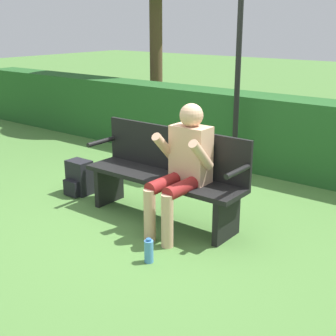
# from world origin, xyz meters

# --- Properties ---
(ground_plane) EXTENTS (40.00, 40.00, 0.00)m
(ground_plane) POSITION_xyz_m (0.00, 0.00, 0.00)
(ground_plane) COLOR #4C7A38
(hedge_back) EXTENTS (12.00, 0.56, 1.01)m
(hedge_back) POSITION_xyz_m (0.00, 2.18, 0.50)
(hedge_back) COLOR #235623
(hedge_back) RESTS_ON ground
(park_bench) EXTENTS (1.76, 0.44, 0.93)m
(park_bench) POSITION_xyz_m (0.00, 0.07, 0.48)
(park_bench) COLOR black
(park_bench) RESTS_ON ground
(person_seated) EXTENTS (0.51, 0.66, 1.23)m
(person_seated) POSITION_xyz_m (0.31, -0.08, 0.68)
(person_seated) COLOR #DBA884
(person_seated) RESTS_ON ground
(backpack) EXTENTS (0.28, 0.27, 0.40)m
(backpack) POSITION_xyz_m (-1.24, -0.03, 0.19)
(backpack) COLOR black
(backpack) RESTS_ON ground
(water_bottle) EXTENTS (0.08, 0.08, 0.22)m
(water_bottle) POSITION_xyz_m (0.47, -0.77, 0.10)
(water_bottle) COLOR #4C8CCC
(water_bottle) RESTS_ON ground
(signpost) EXTENTS (0.46, 0.09, 2.59)m
(signpost) POSITION_xyz_m (-0.15, 1.68, 1.52)
(signpost) COLOR black
(signpost) RESTS_ON ground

